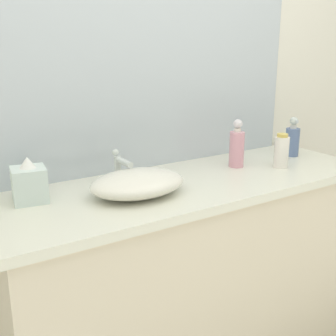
{
  "coord_description": "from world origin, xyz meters",
  "views": [
    {
      "loc": [
        -0.9,
        -0.97,
        1.46
      ],
      "look_at": [
        -0.03,
        0.39,
        0.99
      ],
      "focal_mm": 45.83,
      "sensor_mm": 36.0,
      "label": 1
    }
  ],
  "objects_px": {
    "soap_dispenser": "(237,147)",
    "tissue_box": "(29,183)",
    "sink_basin": "(138,183)",
    "perfume_bottle": "(292,140)",
    "lotion_bottle": "(281,151)"
  },
  "relations": [
    {
      "from": "sink_basin",
      "to": "perfume_bottle",
      "type": "bearing_deg",
      "value": 5.85
    },
    {
      "from": "perfume_bottle",
      "to": "lotion_bottle",
      "type": "bearing_deg",
      "value": -149.75
    },
    {
      "from": "lotion_bottle",
      "to": "tissue_box",
      "type": "relative_size",
      "value": 0.95
    },
    {
      "from": "perfume_bottle",
      "to": "tissue_box",
      "type": "height_order",
      "value": "perfume_bottle"
    },
    {
      "from": "soap_dispenser",
      "to": "tissue_box",
      "type": "relative_size",
      "value": 1.34
    },
    {
      "from": "sink_basin",
      "to": "tissue_box",
      "type": "bearing_deg",
      "value": 157.91
    },
    {
      "from": "soap_dispenser",
      "to": "lotion_bottle",
      "type": "distance_m",
      "value": 0.2
    },
    {
      "from": "lotion_bottle",
      "to": "perfume_bottle",
      "type": "distance_m",
      "value": 0.24
    },
    {
      "from": "sink_basin",
      "to": "soap_dispenser",
      "type": "relative_size",
      "value": 1.68
    },
    {
      "from": "perfume_bottle",
      "to": "soap_dispenser",
      "type": "bearing_deg",
      "value": -179.79
    },
    {
      "from": "soap_dispenser",
      "to": "perfume_bottle",
      "type": "relative_size",
      "value": 1.11
    },
    {
      "from": "sink_basin",
      "to": "soap_dispenser",
      "type": "height_order",
      "value": "soap_dispenser"
    },
    {
      "from": "sink_basin",
      "to": "tissue_box",
      "type": "relative_size",
      "value": 2.24
    },
    {
      "from": "sink_basin",
      "to": "lotion_bottle",
      "type": "xyz_separation_m",
      "value": [
        0.74,
        -0.02,
        0.03
      ]
    },
    {
      "from": "perfume_bottle",
      "to": "tissue_box",
      "type": "relative_size",
      "value": 1.2
    }
  ]
}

